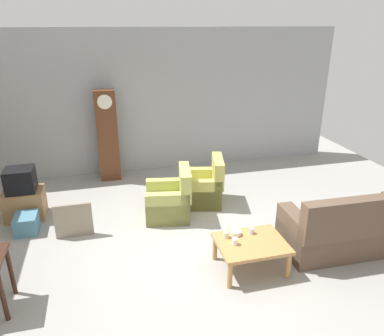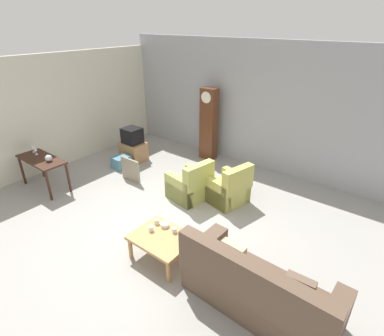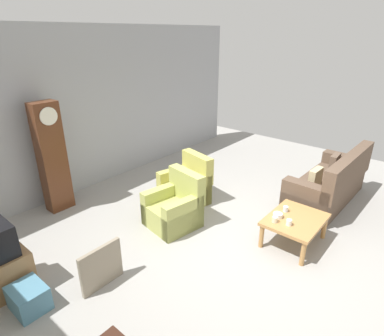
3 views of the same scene
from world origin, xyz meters
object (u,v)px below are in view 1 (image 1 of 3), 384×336
(armchair_olive_near, at_px, (170,201))
(grandfather_clock, at_px, (108,136))
(couch_floral, at_px, (353,229))
(cup_blue_rimmed, at_px, (251,231))
(armchair_olive_far, at_px, (203,188))
(coffee_table_wood, at_px, (251,246))
(bowl_white_stacked, at_px, (236,233))
(cup_white_porcelain, at_px, (235,242))
(tv_stand_cabinet, at_px, (25,204))
(framed_picture_leaning, at_px, (74,221))
(tv_crt, at_px, (20,180))
(storage_box_blue, at_px, (27,223))
(cup_cream_tall, at_px, (226,235))

(armchair_olive_near, relative_size, grandfather_clock, 0.46)
(couch_floral, distance_m, cup_blue_rimmed, 1.62)
(armchair_olive_far, distance_m, coffee_table_wood, 2.14)
(coffee_table_wood, height_order, cup_blue_rimmed, cup_blue_rimmed)
(bowl_white_stacked, bearing_deg, cup_white_porcelain, -113.42)
(tv_stand_cabinet, bearing_deg, framed_picture_leaning, -45.24)
(armchair_olive_far, bearing_deg, tv_stand_cabinet, 175.75)
(tv_crt, relative_size, storage_box_blue, 1.09)
(grandfather_clock, bearing_deg, tv_crt, -138.02)
(armchair_olive_far, relative_size, bowl_white_stacked, 6.43)
(armchair_olive_far, xyz_separation_m, grandfather_clock, (-1.69, 1.65, 0.70))
(armchair_olive_near, bearing_deg, cup_white_porcelain, -72.13)
(couch_floral, xyz_separation_m, grandfather_clock, (-3.47, 3.74, 0.65))
(armchair_olive_near, bearing_deg, coffee_table_wood, -65.22)
(tv_stand_cabinet, height_order, bowl_white_stacked, tv_stand_cabinet)
(armchair_olive_far, height_order, storage_box_blue, armchair_olive_far)
(armchair_olive_near, height_order, storage_box_blue, armchair_olive_near)
(grandfather_clock, relative_size, tv_crt, 4.15)
(armchair_olive_near, distance_m, cup_cream_tall, 1.66)
(armchair_olive_near, xyz_separation_m, cup_white_porcelain, (0.57, -1.76, 0.18))
(couch_floral, relative_size, storage_box_blue, 4.84)
(tv_crt, distance_m, cup_cream_tall, 3.75)
(cup_white_porcelain, bearing_deg, bowl_white_stacked, 66.58)
(armchair_olive_near, height_order, bowl_white_stacked, armchair_olive_near)
(tv_stand_cabinet, distance_m, cup_white_porcelain, 3.92)
(coffee_table_wood, height_order, framed_picture_leaning, framed_picture_leaning)
(couch_floral, relative_size, cup_white_porcelain, 23.23)
(coffee_table_wood, xyz_separation_m, storage_box_blue, (-3.25, 1.84, -0.22))
(framed_picture_leaning, distance_m, bowl_white_stacked, 2.65)
(couch_floral, height_order, grandfather_clock, grandfather_clock)
(coffee_table_wood, xyz_separation_m, cup_blue_rimmed, (0.09, 0.21, 0.11))
(couch_floral, bearing_deg, cup_white_porcelain, -178.53)
(couch_floral, distance_m, armchair_olive_far, 2.74)
(tv_stand_cabinet, height_order, storage_box_blue, tv_stand_cabinet)
(armchair_olive_far, distance_m, cup_blue_rimmed, 1.95)
(couch_floral, bearing_deg, tv_stand_cabinet, 155.18)
(grandfather_clock, xyz_separation_m, framed_picture_leaning, (-0.69, -2.30, -0.71))
(grandfather_clock, distance_m, cup_cream_tall, 3.92)
(grandfather_clock, relative_size, tv_stand_cabinet, 2.93)
(couch_floral, bearing_deg, cup_cream_tall, 175.82)
(armchair_olive_near, height_order, framed_picture_leaning, armchair_olive_near)
(cup_blue_rimmed, bearing_deg, cup_cream_tall, -178.23)
(cup_blue_rimmed, xyz_separation_m, bowl_white_stacked, (-0.23, 0.02, -0.01))
(armchair_olive_near, bearing_deg, couch_floral, -34.35)
(armchair_olive_near, xyz_separation_m, armchair_olive_far, (0.73, 0.38, 0.00))
(armchair_olive_near, bearing_deg, tv_crt, 166.28)
(armchair_olive_far, height_order, framed_picture_leaning, armchair_olive_far)
(tv_crt, relative_size, cup_cream_tall, 5.45)
(tv_stand_cabinet, xyz_separation_m, cup_cream_tall, (3.04, -2.18, 0.22))
(storage_box_blue, relative_size, cup_white_porcelain, 4.80)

